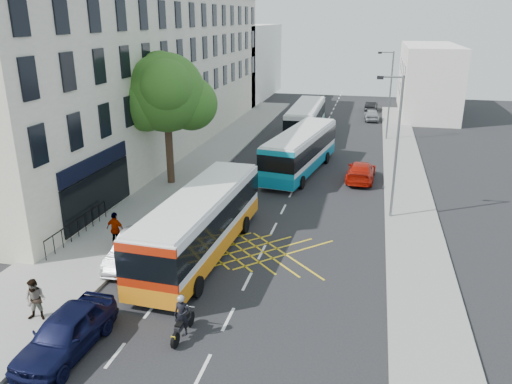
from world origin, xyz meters
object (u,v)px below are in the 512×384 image
Objects in this scene: bus_near at (201,223)px; parked_car_silver at (135,248)px; motorbike at (182,317)px; pedestrian_far at (116,229)px; lamp_far at (389,91)px; distant_car_dark at (371,106)px; street_tree at (166,94)px; parked_car_blue at (66,333)px; distant_car_grey at (313,112)px; distant_car_silver at (372,115)px; red_hatchback at (361,171)px; lamp_near at (396,141)px; bus_far at (306,120)px; bus_mid at (300,151)px; pedestrian_near at (36,300)px.

parked_car_silver is (-2.77, -1.53, -0.94)m from bus_near.
motorbike is 8.52m from pedestrian_far.
lamp_far is 2.26× the size of distant_car_dark.
pedestrian_far is at bearing -82.69° from street_tree.
parked_car_blue is at bearing -101.53° from bus_near.
motorbike is at bearing 144.70° from pedestrian_far.
lamp_far is 1.82× the size of parked_car_silver.
distant_car_grey is at bearing 48.72° from distant_car_dark.
street_tree is 30.18m from distant_car_silver.
red_hatchback is 18.29m from pedestrian_far.
lamp_far is at bearing -105.21° from pedestrian_far.
lamp_near is 21.19m from bus_far.
distant_car_silver is (4.94, 21.55, -0.99)m from bus_mid.
street_tree is 2.28× the size of distant_car_silver.
bus_near is at bearing -142.64° from lamp_near.
red_hatchback is at bearing 76.94° from motorbike.
distant_car_grey is 37.36m from pedestrian_far.
motorbike reaches higher than distant_car_silver.
pedestrian_far is at bearing 136.27° from motorbike.
distant_car_silver is (6.13, 9.90, -1.01)m from bus_far.
lamp_near is at bearing -90.00° from lamp_far.
bus_far is at bearing 86.27° from parked_car_blue.
motorbike reaches higher than red_hatchback.
bus_near is 2.93× the size of distant_car_silver.
bus_near is at bearing -60.07° from street_tree.
parked_car_blue is at bearing -87.46° from parked_car_silver.
bus_mid is 17.25m from parked_car_silver.
bus_near is 43.37m from distant_car_dark.
pedestrian_near is 0.93× the size of pedestrian_far.
distant_car_grey is at bearing 93.28° from motorbike.
street_tree reaches higher than lamp_far.
lamp_near is 0.71× the size of bus_far.
distant_car_grey is 2.51× the size of pedestrian_far.
distant_car_grey is at bearing -87.24° from pedestrian_far.
lamp_near is 4.77× the size of pedestrian_near.
street_tree reaches higher than pedestrian_near.
parked_car_blue is at bearing 84.92° from distant_car_dark.
distant_car_silver is at bearing 84.45° from motorbike.
lamp_far is at bearing 101.15° from distant_car_dark.
lamp_near is 1.00× the size of lamp_far.
parked_car_blue is 2.48× the size of pedestrian_far.
lamp_far is 37.06m from parked_car_blue.
bus_mid is 2.51× the size of distant_car_grey.
motorbike is at bearing -66.28° from street_tree.
distant_car_silver is 2.30× the size of pedestrian_near.
street_tree is 17.70m from pedestrian_near.
lamp_near reaches higher than red_hatchback.
pedestrian_far is (-13.39, -27.28, -3.56)m from lamp_far.
lamp_far is 0.71× the size of bus_far.
pedestrian_far reaches higher than distant_car_silver.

